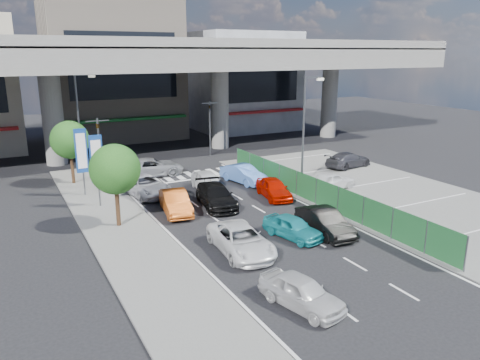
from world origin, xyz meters
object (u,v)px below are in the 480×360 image
wagon_silver_front_left (144,185)px  parked_sedan_dgrey (348,160)px  tree_near (115,169)px  crossing_wagon_silver (151,167)px  sedan_white_front_mid (207,181)px  street_lamp_right (306,122)px  sedan_black_mid (216,196)px  taxi_teal_mid (293,227)px  traffic_cone (313,194)px  sedan_white_mid_left (241,240)px  traffic_light_right (210,114)px  traffic_light_left (98,136)px  hatch_black_mid_right (325,222)px  van_white_back_left (301,292)px  signboard_far (81,153)px  taxi_orange_right (274,188)px  signboard_near (97,161)px  kei_truck_front_right (243,174)px  parked_sedan_white (331,181)px  tree_far (70,140)px  taxi_orange_left (175,202)px  street_lamp_left (80,114)px

wagon_silver_front_left → parked_sedan_dgrey: bearing=-12.6°
tree_near → crossing_wagon_silver: bearing=63.3°
sedan_white_front_mid → street_lamp_right: bearing=-11.8°
wagon_silver_front_left → sedan_black_mid: bearing=-64.5°
taxi_teal_mid → traffic_cone: size_ratio=4.57×
sedan_white_mid_left → sedan_white_front_mid: (2.94, 10.65, 0.03)m
traffic_light_right → taxi_teal_mid: traffic_light_right is taller
sedan_white_mid_left → traffic_light_left: bearing=109.2°
hatch_black_mid_right → parked_sedan_dgrey: 15.78m
van_white_back_left → taxi_teal_mid: 7.05m
crossing_wagon_silver → tree_near: bearing=157.6°
signboard_far → taxi_orange_right: size_ratio=1.20×
signboard_near → parked_sedan_dgrey: (21.05, 0.86, -2.36)m
tree_near → sedan_white_mid_left: bearing=-54.6°
traffic_light_right → parked_sedan_dgrey: 13.54m
traffic_light_right → kei_truck_front_right: size_ratio=1.25×
sedan_white_front_mid → parked_sedan_white: bearing=-19.7°
street_lamp_right → signboard_near: street_lamp_right is taller
traffic_light_left → sedan_white_mid_left: size_ratio=1.09×
kei_truck_front_right → parked_sedan_dgrey: (10.18, -0.04, 0.02)m
tree_near → parked_sedan_dgrey: tree_near is taller
tree_far → taxi_orange_left: (4.50, -9.71, -2.70)m
street_lamp_left → taxi_orange_right: bearing=-53.1°
traffic_light_right → tree_far: traffic_light_right is taller
signboard_far → sedan_black_mid: 9.69m
taxi_orange_right → parked_sedan_white: bearing=7.4°
tree_near → tree_far: 10.53m
taxi_teal_mid → tree_near: bearing=129.7°
taxi_orange_right → traffic_cone: 2.70m
sedan_white_mid_left → taxi_orange_right: bearing=52.8°
street_lamp_right → signboard_far: bearing=161.3°
tree_near → taxi_orange_right: 11.07m
signboard_far → wagon_silver_front_left: 4.70m
traffic_light_right → parked_sedan_dgrey: (8.35, -10.15, -3.23)m
traffic_light_right → street_lamp_left: street_lamp_left is taller
van_white_back_left → sedan_black_mid: size_ratio=0.78×
sedan_white_mid_left → sedan_black_mid: 7.42m
traffic_light_right → kei_truck_front_right: traffic_light_right is taller
van_white_back_left → sedan_white_front_mid: (3.27, 16.27, 0.06)m
traffic_light_left → street_lamp_left: (-0.13, 6.00, 0.83)m
tree_near → sedan_white_front_mid: bearing=30.2°
taxi_teal_mid → sedan_white_front_mid: 10.26m
signboard_near → kei_truck_front_right: bearing=4.7°
tree_far → taxi_teal_mid: bearing=-62.3°
signboard_far → sedan_white_mid_left: bearing=-69.1°
tree_near → traffic_cone: bearing=-4.9°
taxi_orange_left → wagon_silver_front_left: 4.63m
signboard_near → tree_far: size_ratio=0.98×
street_lamp_left → taxi_teal_mid: bearing=-70.3°
tree_far → taxi_orange_right: bearing=-40.6°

